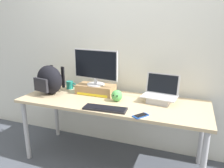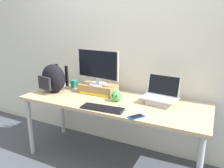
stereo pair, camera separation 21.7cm
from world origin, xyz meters
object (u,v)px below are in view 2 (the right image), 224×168
object	(u,v)px
messenger_backpack	(53,78)
plush_toy	(117,96)
toner_box_yellow	(98,89)
coffee_mug	(74,84)
desktop_monitor	(98,67)
open_laptop	(160,98)
external_keyboard	(102,108)
cell_phone	(136,117)

from	to	relation	value
messenger_backpack	plush_toy	world-z (taller)	messenger_backpack
toner_box_yellow	plush_toy	world-z (taller)	plush_toy
coffee_mug	plush_toy	world-z (taller)	plush_toy
plush_toy	messenger_backpack	bearing A→B (deg)	-177.56
desktop_monitor	open_laptop	xyz separation A→B (m)	(0.73, -0.02, -0.25)
open_laptop	messenger_backpack	world-z (taller)	messenger_backpack
coffee_mug	plush_toy	xyz separation A→B (m)	(0.70, -0.22, 0.01)
toner_box_yellow	external_keyboard	bearing A→B (deg)	-55.41
toner_box_yellow	coffee_mug	distance (m)	0.39
external_keyboard	messenger_backpack	xyz separation A→B (m)	(-0.78, 0.23, 0.15)
toner_box_yellow	open_laptop	distance (m)	0.73
desktop_monitor	plush_toy	size ratio (longest dim) A/B	4.68
external_keyboard	plush_toy	bearing A→B (deg)	80.30
toner_box_yellow	messenger_backpack	bearing A→B (deg)	-159.95
external_keyboard	coffee_mug	world-z (taller)	coffee_mug
desktop_monitor	messenger_backpack	size ratio (longest dim) A/B	1.47
open_laptop	messenger_backpack	bearing A→B (deg)	-165.41
desktop_monitor	plush_toy	world-z (taller)	desktop_monitor
external_keyboard	toner_box_yellow	bearing A→B (deg)	120.86
messenger_backpack	coffee_mug	world-z (taller)	messenger_backpack
external_keyboard	messenger_backpack	size ratio (longest dim) A/B	1.12
toner_box_yellow	coffee_mug	xyz separation A→B (m)	(-0.39, 0.07, -0.01)
toner_box_yellow	messenger_backpack	distance (m)	0.54
toner_box_yellow	cell_phone	world-z (taller)	toner_box_yellow
toner_box_yellow	open_laptop	xyz separation A→B (m)	(0.73, -0.02, 0.01)
plush_toy	open_laptop	bearing A→B (deg)	16.66
open_laptop	external_keyboard	xyz separation A→B (m)	(-0.45, -0.39, -0.05)
toner_box_yellow	desktop_monitor	xyz separation A→B (m)	(-0.00, -0.00, 0.26)
external_keyboard	messenger_backpack	distance (m)	0.83
coffee_mug	cell_phone	world-z (taller)	coffee_mug
open_laptop	toner_box_yellow	bearing A→B (deg)	-174.46
desktop_monitor	coffee_mug	bearing A→B (deg)	177.08
toner_box_yellow	plush_toy	xyz separation A→B (m)	(0.31, -0.15, 0.01)
external_keyboard	messenger_backpack	bearing A→B (deg)	160.05
cell_phone	toner_box_yellow	bearing A→B (deg)	-179.20
external_keyboard	cell_phone	bearing A→B (deg)	-8.53
external_keyboard	cell_phone	xyz separation A→B (m)	(0.35, -0.03, -0.01)
desktop_monitor	plush_toy	distance (m)	0.43
toner_box_yellow	plush_toy	bearing A→B (deg)	-25.49
open_laptop	external_keyboard	distance (m)	0.60
cell_phone	plush_toy	bearing A→B (deg)	173.60
toner_box_yellow	external_keyboard	distance (m)	0.50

